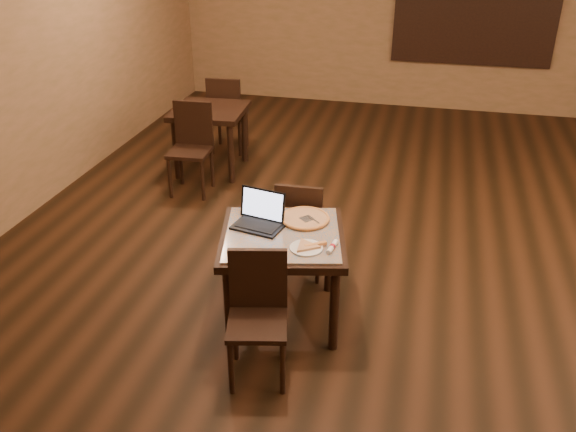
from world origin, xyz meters
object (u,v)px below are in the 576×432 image
(tiled_table, at_px, (282,245))
(chair_main_near, at_px, (258,308))
(chair_main_far, at_px, (300,224))
(other_table_b_chair_near, at_px, (192,142))
(laptop, at_px, (260,216))
(other_table_b, at_px, (210,119))
(other_table_b_chair_far, at_px, (226,111))
(pizza_pan, at_px, (305,220))

(tiled_table, height_order, chair_main_near, chair_main_near)
(chair_main_far, bearing_deg, other_table_b_chair_near, -45.13)
(chair_main_near, distance_m, chair_main_far, 1.24)
(laptop, relative_size, other_table_b_chair_near, 0.41)
(chair_main_near, distance_m, laptop, 0.81)
(other_table_b, relative_size, other_table_b_chair_far, 0.88)
(laptop, bearing_deg, tiled_table, -16.89)
(tiled_table, distance_m, pizza_pan, 0.29)
(tiled_table, bearing_deg, other_table_b_chair_near, 113.83)
(pizza_pan, xyz_separation_m, other_table_b_chair_near, (-1.69, 1.87, -0.20))
(other_table_b, distance_m, other_table_b_chair_near, 0.59)
(laptop, bearing_deg, other_table_b_chair_far, 124.88)
(tiled_table, xyz_separation_m, pizza_pan, (0.12, 0.24, 0.11))
(chair_main_far, distance_m, other_table_b_chair_near, 2.17)
(chair_main_far, distance_m, other_table_b_chair_far, 3.09)
(other_table_b_chair_far, bearing_deg, laptop, 109.58)
(laptop, bearing_deg, other_table_b, 129.50)
(chair_main_near, xyz_separation_m, chair_main_far, (0.02, 1.24, -0.00))
(other_table_b_chair_near, bearing_deg, chair_main_near, -64.00)
(pizza_pan, bearing_deg, other_table_b_chair_near, 132.11)
(tiled_table, xyz_separation_m, other_table_b, (-1.57, 2.70, -0.01))
(chair_main_near, xyz_separation_m, pizza_pan, (0.14, 0.86, 0.25))
(tiled_table, distance_m, other_table_b_chair_near, 2.63)
(other_table_b_chair_far, bearing_deg, pizza_pan, 115.29)
(tiled_table, xyz_separation_m, other_table_b_chair_far, (-1.56, 3.28, -0.09))
(chair_main_near, bearing_deg, other_table_b_chair_near, 106.73)
(other_table_b_chair_far, bearing_deg, chair_main_near, 107.94)
(chair_main_far, relative_size, pizza_pan, 2.64)
(laptop, bearing_deg, pizza_pan, 33.96)
(chair_main_far, relative_size, other_table_b, 1.04)
(chair_main_far, xyz_separation_m, pizza_pan, (0.12, -0.38, 0.25))
(tiled_table, height_order, other_table_b, other_table_b)
(other_table_b_chair_far, bearing_deg, tiled_table, 111.80)
(tiled_table, bearing_deg, other_table_b_chair_far, 102.59)
(chair_main_near, height_order, other_table_b_chair_near, other_table_b_chair_near)
(tiled_table, height_order, pizza_pan, pizza_pan)
(tiled_table, bearing_deg, laptop, 138.60)
(other_table_b_chair_far, bearing_deg, chair_main_far, 116.79)
(tiled_table, bearing_deg, chair_main_far, 76.96)
(other_table_b, bearing_deg, laptop, -65.80)
(laptop, height_order, pizza_pan, laptop)
(tiled_table, xyz_separation_m, other_table_b_chair_near, (-1.57, 2.11, -0.09))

